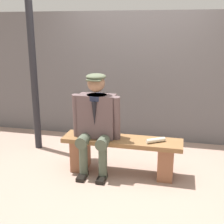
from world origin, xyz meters
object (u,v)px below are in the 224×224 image
at_px(bench, 122,151).
at_px(rolled_magazine, 156,140).
at_px(seated_man, 96,120).
at_px(lamp_post, 30,28).

height_order(bench, rolled_magazine, rolled_magazine).
xyz_separation_m(seated_man, lamp_post, (1.15, -0.60, 1.13)).
bearing_deg(bench, lamp_post, -20.38).
xyz_separation_m(bench, lamp_post, (1.48, -0.55, 1.56)).
relative_size(seated_man, lamp_post, 0.44).
height_order(rolled_magazine, lamp_post, lamp_post).
relative_size(bench, seated_man, 1.18).
bearing_deg(lamp_post, seated_man, 152.50).
bearing_deg(bench, rolled_magazine, 176.28).
relative_size(bench, lamp_post, 0.52).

